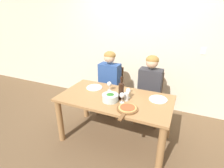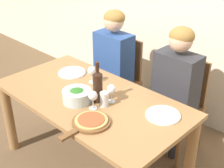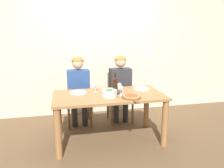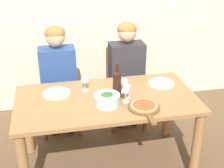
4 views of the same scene
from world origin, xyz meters
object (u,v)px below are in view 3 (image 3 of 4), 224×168
person_man (121,83)px  dinner_plate_right (142,89)px  chair_right (119,94)px  person_woman (79,85)px  broccoli_bowl (109,93)px  wine_glass_right (119,86)px  chair_left (79,97)px  wine_glass_centre (120,89)px  dinner_plate_left (78,92)px  wine_bottle (115,85)px  water_tumbler (121,90)px  wine_glass_left (95,85)px  pizza_on_board (132,97)px

person_man → dinner_plate_right: person_man is taller
chair_right → person_woman: person_woman is taller
broccoli_bowl → wine_glass_right: wine_glass_right is taller
chair_left → wine_glass_centre: 1.09m
chair_left → dinner_plate_left: size_ratio=3.55×
chair_left → wine_bottle: wine_bottle is taller
person_woman → wine_glass_centre: bearing=-54.9°
broccoli_bowl → water_tumbler: water_tumbler is taller
dinner_plate_right → wine_glass_right: bearing=-163.7°
wine_bottle → wine_glass_centre: bearing=-62.4°
chair_right → person_woman: 0.80m
broccoli_bowl → wine_glass_centre: 0.18m
chair_right → person_man: person_man is taller
wine_bottle → water_tumbler: 0.12m
person_man → wine_glass_left: 0.73m
chair_right → dinner_plate_right: (0.23, -0.60, 0.25)m
person_man → water_tumbler: bearing=-104.5°
person_man → wine_glass_left: size_ratio=8.17×
wine_glass_centre → chair_right: bearing=76.6°
pizza_on_board → chair_right: bearing=85.4°
chair_right → wine_glass_left: chair_right is taller
dinner_plate_right → water_tumbler: (-0.40, -0.20, 0.05)m
person_woman → pizza_on_board: size_ratio=2.99×
wine_bottle → wine_glass_right: 0.11m
chair_left → wine_glass_left: size_ratio=5.97×
dinner_plate_right → pizza_on_board: pizza_on_board is taller
chair_left → broccoli_bowl: bearing=-67.2°
wine_glass_centre → water_tumbler: wine_glass_centre is taller
person_man → wine_glass_centre: person_man is taller
chair_right → dinner_plate_left: bearing=-142.6°
wine_bottle → person_man: bearing=68.6°
chair_left → dinner_plate_left: chair_left is taller
chair_left → chair_right: same height
chair_right → wine_glass_right: bearing=-104.1°
wine_glass_centre → water_tumbler: size_ratio=1.31×
broccoli_bowl → wine_glass_right: (0.20, 0.18, 0.05)m
wine_bottle → wine_glass_centre: wine_bottle is taller
person_man → dinner_plate_right: 0.54m
chair_right → water_tumbler: size_ratio=7.80×
chair_left → wine_glass_right: chair_left is taller
dinner_plate_right → water_tumbler: size_ratio=2.20×
dinner_plate_left → wine_glass_centre: bearing=-25.5°
water_tumbler → dinner_plate_right: bearing=26.2°
wine_bottle → water_tumbler: (0.09, -0.02, -0.08)m
chair_left → wine_glass_right: bearing=-51.4°
broccoli_bowl → pizza_on_board: broccoli_bowl is taller
chair_left → wine_glass_centre: bearing=-58.4°
water_tumbler → pizza_on_board: bearing=-67.7°
wine_glass_left → wine_glass_centre: same height
wine_glass_centre → water_tumbler: (0.03, 0.08, -0.05)m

